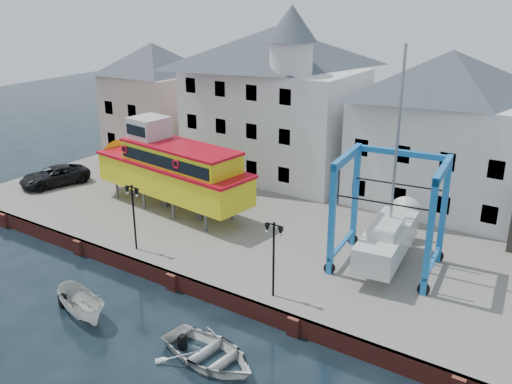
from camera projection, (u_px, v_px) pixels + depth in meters
The scene contains 13 objects.
ground at pixel (173, 289), 32.51m from camera, with size 140.00×140.00×0.00m, color black.
hardstanding at pixel (276, 219), 40.89m from camera, with size 44.00×22.00×1.00m, color slate.
quay_wall at pixel (174, 281), 32.42m from camera, with size 44.00×0.47×1.00m.
building_pink at pixel (155, 99), 53.83m from camera, with size 8.00×7.00×10.30m.
building_white_main at pixel (274, 100), 46.83m from camera, with size 14.00×8.30×14.00m.
building_white_right at pixel (444, 131), 40.28m from camera, with size 12.00×8.00×11.20m.
lamp_post_left at pixel (133, 201), 34.10m from camera, with size 1.12×0.32×4.20m.
lamp_post_right at pixel (274, 241), 28.85m from camera, with size 1.12×0.32×4.20m.
tour_boat at pixel (164, 167), 40.83m from camera, with size 15.14×5.16×6.46m.
travel_lift at pixel (391, 229), 32.85m from camera, with size 6.41×8.52×12.56m.
van at pixel (55, 176), 46.08m from camera, with size 2.50×5.43×1.51m, color black.
motorboat_a at pixel (83, 316), 29.89m from camera, with size 1.55×4.13×1.60m, color silver.
motorboat_b at pixel (209, 361), 26.39m from camera, with size 3.67×5.14×1.07m, color silver.
Camera 1 is at (19.92, -21.04, 16.46)m, focal length 40.00 mm.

